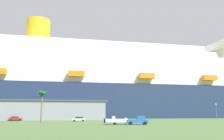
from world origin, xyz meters
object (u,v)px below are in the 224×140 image
Objects in this scene: cruise_ship at (108,88)px; street_lamp at (216,109)px; small_boat_on_trailer at (118,121)px; pickup_truck at (138,120)px; palm_tree at (42,96)px; parked_car_silver_sedan at (79,119)px; parked_car_red_hatchback at (15,118)px.

cruise_ship reaches higher than street_lamp.
pickup_truck is at bearing -11.06° from small_boat_on_trailer.
street_lamp reaches higher than pickup_truck.
palm_tree is 16.49m from parked_car_silver_sedan.
pickup_truck is 5.16m from small_boat_on_trailer.
parked_car_silver_sedan is at bearing -114.55° from cruise_ship.
small_boat_on_trailer is at bearing -52.48° from parked_car_red_hatchback.
palm_tree is (-24.62, 18.20, 6.96)m from pickup_truck.
cruise_ship is 78.37m from pickup_truck.
cruise_ship is 57.00m from parked_car_silver_sedan.
cruise_ship is at bearing 120.67° from street_lamp.
palm_tree is 2.08× the size of parked_car_silver_sedan.
pickup_truck is at bearing -65.16° from parked_car_silver_sedan.
parked_car_red_hatchback is at bearing -140.78° from cruise_ship.
parked_car_red_hatchback is at bearing 131.27° from pickup_truck.
parked_car_red_hatchback is (-29.39, 38.28, -0.13)m from small_boat_on_trailer.
parked_car_silver_sedan is at bearing 32.99° from palm_tree.
cruise_ship is at bearing 65.45° from parked_car_silver_sedan.
street_lamp is 77.82m from parked_car_red_hatchback.
cruise_ship is 60.29m from parked_car_red_hatchback.
palm_tree reaches higher than pickup_truck.
pickup_truck is at bearing -150.56° from street_lamp.
pickup_truck is 0.61× the size of palm_tree.
cruise_ship reaches higher than pickup_truck.
palm_tree reaches higher than street_lamp.
cruise_ship is 46.78× the size of street_lamp.
small_boat_on_trailer reaches higher than parked_car_red_hatchback.
street_lamp is at bearing 29.44° from pickup_truck.
cruise_ship is at bearing 58.69° from palm_tree.
small_boat_on_trailer is at bearing 168.94° from pickup_truck.
small_boat_on_trailer reaches higher than parked_car_silver_sedan.
small_boat_on_trailer is 1.13× the size of street_lamp.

